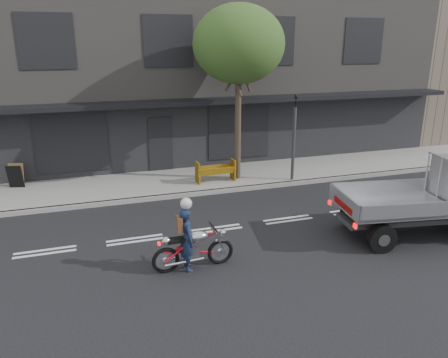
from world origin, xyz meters
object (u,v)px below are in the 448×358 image
street_tree (239,45)px  rider (187,239)px  traffic_light_pole (294,142)px  motorcycle (193,248)px  sandwich_board (15,177)px  construction_barrier (217,172)px

street_tree → rider: bearing=-119.6°
traffic_light_pole → rider: (-5.55, -5.40, -0.85)m
motorcycle → rider: (-0.15, -0.00, 0.25)m
motorcycle → sandwich_board: (-4.90, 7.63, 0.04)m
street_tree → motorcycle: bearing=-118.5°
rider → sandwich_board: bearing=30.5°
motorcycle → construction_barrier: motorcycle is taller
street_tree → motorcycle: (-3.40, -6.25, -4.73)m
rider → sandwich_board: 8.99m
traffic_light_pole → construction_barrier: traffic_light_pole is taller
motorcycle → construction_barrier: (2.44, 5.90, 0.03)m
street_tree → traffic_light_pole: bearing=-23.0°
traffic_light_pole → rider: size_ratio=2.18×
rider → sandwich_board: rider is taller
motorcycle → rider: 0.29m
street_tree → motorcycle: street_tree is taller
street_tree → motorcycle: 8.54m
rider → sandwich_board: (-4.75, 7.63, -0.21)m
motorcycle → traffic_light_pole: bearing=43.6°
traffic_light_pole → rider: bearing=-135.8°
rider → construction_barrier: 6.45m
street_tree → traffic_light_pole: 4.23m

